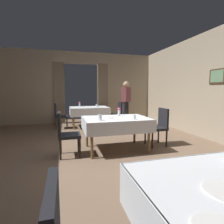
{
  "coord_description": "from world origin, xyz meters",
  "views": [
    {
      "loc": [
        -0.72,
        -3.54,
        1.35
      ],
      "look_at": [
        0.33,
        0.32,
        0.87
      ],
      "focal_mm": 28.1,
      "sensor_mm": 36.0,
      "label": 1
    }
  ],
  "objects_px": {
    "plate_near_b": "(224,191)",
    "person_waiter_by_doorway": "(126,100)",
    "chair_mid_left": "(65,132)",
    "chair_far_right": "(117,112)",
    "dining_table_mid": "(116,122)",
    "glass_mid_c": "(134,117)",
    "dining_table_far": "(89,110)",
    "plate_mid_d": "(110,118)",
    "chair_mid_right": "(159,125)",
    "glass_mid_b": "(100,117)",
    "glass_far_b": "(97,106)",
    "flower_vase_far": "(80,104)",
    "chair_far_left": "(59,114)",
    "flower_vase_mid": "(119,112)"
  },
  "relations": [
    {
      "from": "dining_table_far",
      "to": "glass_far_b",
      "type": "height_order",
      "value": "glass_far_b"
    },
    {
      "from": "glass_mid_b",
      "to": "flower_vase_far",
      "type": "distance_m",
      "value": 3.22
    },
    {
      "from": "dining_table_mid",
      "to": "glass_mid_c",
      "type": "height_order",
      "value": "glass_mid_c"
    },
    {
      "from": "chair_mid_left",
      "to": "plate_mid_d",
      "type": "bearing_deg",
      "value": 6.87
    },
    {
      "from": "chair_mid_left",
      "to": "plate_near_b",
      "type": "bearing_deg",
      "value": -72.46
    },
    {
      "from": "plate_near_b",
      "to": "chair_mid_right",
      "type": "bearing_deg",
      "value": 66.31
    },
    {
      "from": "person_waiter_by_doorway",
      "to": "chair_mid_right",
      "type": "bearing_deg",
      "value": -90.5
    },
    {
      "from": "chair_far_right",
      "to": "flower_vase_far",
      "type": "relative_size",
      "value": 4.57
    },
    {
      "from": "plate_near_b",
      "to": "glass_mid_b",
      "type": "height_order",
      "value": "glass_mid_b"
    },
    {
      "from": "dining_table_mid",
      "to": "glass_far_b",
      "type": "xyz_separation_m",
      "value": [
        0.05,
        2.75,
        0.14
      ]
    },
    {
      "from": "chair_far_right",
      "to": "glass_far_b",
      "type": "distance_m",
      "value": 0.89
    },
    {
      "from": "dining_table_far",
      "to": "plate_mid_d",
      "type": "height_order",
      "value": "plate_mid_d"
    },
    {
      "from": "glass_mid_b",
      "to": "flower_vase_far",
      "type": "relative_size",
      "value": 0.59
    },
    {
      "from": "person_waiter_by_doorway",
      "to": "glass_far_b",
      "type": "bearing_deg",
      "value": 169.33
    },
    {
      "from": "chair_far_right",
      "to": "plate_near_b",
      "type": "bearing_deg",
      "value": -100.69
    },
    {
      "from": "chair_far_left",
      "to": "glass_mid_b",
      "type": "distance_m",
      "value": 3.18
    },
    {
      "from": "chair_mid_right",
      "to": "glass_mid_b",
      "type": "distance_m",
      "value": 1.61
    },
    {
      "from": "chair_mid_right",
      "to": "glass_mid_c",
      "type": "xyz_separation_m",
      "value": [
        -0.81,
        -0.37,
        0.28
      ]
    },
    {
      "from": "dining_table_far",
      "to": "chair_far_left",
      "type": "xyz_separation_m",
      "value": [
        -1.11,
        -0.08,
        -0.14
      ]
    },
    {
      "from": "dining_table_mid",
      "to": "chair_mid_right",
      "type": "distance_m",
      "value": 1.14
    },
    {
      "from": "plate_mid_d",
      "to": "person_waiter_by_doorway",
      "type": "bearing_deg",
      "value": 63.22
    },
    {
      "from": "chair_far_left",
      "to": "person_waiter_by_doorway",
      "type": "relative_size",
      "value": 0.54
    },
    {
      "from": "dining_table_mid",
      "to": "flower_vase_mid",
      "type": "relative_size",
      "value": 7.09
    },
    {
      "from": "glass_mid_b",
      "to": "chair_mid_left",
      "type": "bearing_deg",
      "value": 168.83
    },
    {
      "from": "chair_mid_left",
      "to": "plate_near_b",
      "type": "distance_m",
      "value": 3.04
    },
    {
      "from": "dining_table_far",
      "to": "glass_mid_c",
      "type": "bearing_deg",
      "value": -80.38
    },
    {
      "from": "flower_vase_mid",
      "to": "glass_mid_c",
      "type": "relative_size",
      "value": 2.33
    },
    {
      "from": "chair_mid_left",
      "to": "flower_vase_mid",
      "type": "xyz_separation_m",
      "value": [
        1.26,
        0.35,
        0.35
      ]
    },
    {
      "from": "glass_far_b",
      "to": "person_waiter_by_doorway",
      "type": "bearing_deg",
      "value": -10.67
    },
    {
      "from": "chair_mid_left",
      "to": "chair_far_left",
      "type": "relative_size",
      "value": 1.0
    },
    {
      "from": "dining_table_far",
      "to": "chair_mid_left",
      "type": "relative_size",
      "value": 1.56
    },
    {
      "from": "glass_far_b",
      "to": "person_waiter_by_doorway",
      "type": "distance_m",
      "value": 1.14
    },
    {
      "from": "flower_vase_mid",
      "to": "chair_mid_right",
      "type": "bearing_deg",
      "value": -10.09
    },
    {
      "from": "flower_vase_mid",
      "to": "glass_mid_c",
      "type": "xyz_separation_m",
      "value": [
        0.17,
        -0.54,
        -0.07
      ]
    },
    {
      "from": "dining_table_mid",
      "to": "chair_mid_right",
      "type": "height_order",
      "value": "chair_mid_right"
    },
    {
      "from": "glass_mid_c",
      "to": "person_waiter_by_doorway",
      "type": "height_order",
      "value": "person_waiter_by_doorway"
    },
    {
      "from": "dining_table_far",
      "to": "flower_vase_mid",
      "type": "bearing_deg",
      "value": -82.15
    },
    {
      "from": "chair_far_right",
      "to": "glass_mid_b",
      "type": "relative_size",
      "value": 7.79
    },
    {
      "from": "dining_table_mid",
      "to": "glass_mid_c",
      "type": "xyz_separation_m",
      "value": [
        0.31,
        -0.31,
        0.13
      ]
    },
    {
      "from": "plate_near_b",
      "to": "person_waiter_by_doorway",
      "type": "bearing_deg",
      "value": 76.21
    },
    {
      "from": "glass_far_b",
      "to": "dining_table_mid",
      "type": "bearing_deg",
      "value": -91.06
    },
    {
      "from": "glass_mid_b",
      "to": "glass_mid_c",
      "type": "relative_size",
      "value": 1.33
    },
    {
      "from": "chair_mid_left",
      "to": "plate_near_b",
      "type": "xyz_separation_m",
      "value": [
        0.91,
        -2.89,
        0.24
      ]
    },
    {
      "from": "glass_far_b",
      "to": "plate_near_b",
      "type": "bearing_deg",
      "value": -92.64
    },
    {
      "from": "plate_near_b",
      "to": "glass_far_b",
      "type": "bearing_deg",
      "value": 87.36
    },
    {
      "from": "plate_near_b",
      "to": "chair_far_left",
      "type": "bearing_deg",
      "value": 100.96
    },
    {
      "from": "flower_vase_mid",
      "to": "glass_far_b",
      "type": "relative_size",
      "value": 1.9
    },
    {
      "from": "flower_vase_far",
      "to": "chair_mid_right",
      "type": "bearing_deg",
      "value": -59.64
    },
    {
      "from": "dining_table_mid",
      "to": "glass_mid_c",
      "type": "bearing_deg",
      "value": -45.13
    },
    {
      "from": "flower_vase_far",
      "to": "glass_far_b",
      "type": "height_order",
      "value": "flower_vase_far"
    }
  ]
}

